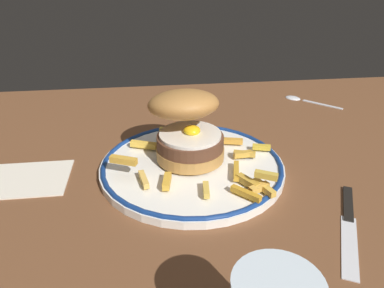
{
  "coord_description": "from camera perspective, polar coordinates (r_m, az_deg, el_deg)",
  "views": [
    {
      "loc": [
        -6.98,
        -44.42,
        30.45
      ],
      "look_at": [
        -0.87,
        4.92,
        4.6
      ],
      "focal_mm": 34.61,
      "sensor_mm": 36.0,
      "label": 1
    }
  ],
  "objects": [
    {
      "name": "ground_plane",
      "position": [
        0.55,
        1.53,
        -8.36
      ],
      "size": [
        126.97,
        93.88,
        4.0
      ],
      "primitive_type": "cube",
      "color": "brown"
    },
    {
      "name": "fries_pile",
      "position": [
        0.56,
        2.3,
        -2.63
      ],
      "size": [
        25.59,
        23.22,
        2.89
      ],
      "color": "#E1B151",
      "rests_on": "dinner_plate"
    },
    {
      "name": "burger",
      "position": [
        0.57,
        -0.83,
        3.09
      ],
      "size": [
        12.37,
        13.3,
        11.56
      ],
      "color": "#B27D3E",
      "rests_on": "dinner_plate"
    },
    {
      "name": "dinner_plate",
      "position": [
        0.58,
        0.0,
        -3.31
      ],
      "size": [
        28.5,
        28.5,
        1.6
      ],
      "color": "white",
      "rests_on": "ground_plane"
    },
    {
      "name": "napkin",
      "position": [
        0.61,
        -23.86,
        -4.87
      ],
      "size": [
        11.8,
        9.89,
        0.4
      ],
      "primitive_type": "cube",
      "rotation": [
        0.0,
        0.0,
        -0.0
      ],
      "color": "silver",
      "rests_on": "ground_plane"
    },
    {
      "name": "spoon",
      "position": [
        0.9,
        16.18,
        6.79
      ],
      "size": [
        10.75,
        10.46,
        0.9
      ],
      "color": "silver",
      "rests_on": "ground_plane"
    },
    {
      "name": "knife",
      "position": [
        0.52,
        23.01,
        -10.54
      ],
      "size": [
        9.37,
        16.78,
        0.7
      ],
      "color": "black",
      "rests_on": "ground_plane"
    }
  ]
}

